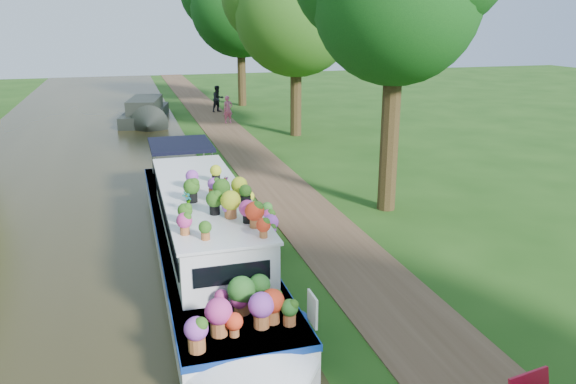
% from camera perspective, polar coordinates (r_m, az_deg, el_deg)
% --- Properties ---
extents(ground, '(100.00, 100.00, 0.00)m').
position_cam_1_polar(ground, '(14.02, 1.13, -6.93)').
color(ground, '#1C4310').
rests_on(ground, ground).
extents(canal_water, '(10.00, 100.00, 0.02)m').
position_cam_1_polar(canal_water, '(13.65, -24.03, -9.18)').
color(canal_water, '#2B2713').
rests_on(canal_water, ground).
extents(towpath, '(2.20, 100.00, 0.03)m').
position_cam_1_polar(towpath, '(14.39, 5.73, -6.30)').
color(towpath, brown).
rests_on(towpath, ground).
extents(plant_boat, '(2.29, 13.52, 2.31)m').
position_cam_1_polar(plant_boat, '(13.50, -8.39, -4.16)').
color(plant_boat, white).
rests_on(plant_boat, canal_water).
extents(tree_near_mid, '(6.90, 6.60, 9.40)m').
position_cam_1_polar(tree_near_mid, '(28.54, 0.76, 18.60)').
color(tree_near_mid, '#322510').
rests_on(tree_near_mid, ground).
extents(second_boat, '(3.19, 7.42, 1.38)m').
position_cam_1_polar(second_boat, '(33.77, -14.28, 7.84)').
color(second_boat, black).
rests_on(second_boat, canal_water).
extents(pedestrian_pink, '(0.63, 0.48, 1.54)m').
position_cam_1_polar(pedestrian_pink, '(32.46, -6.12, 8.34)').
color(pedestrian_pink, '#CE5581').
rests_on(pedestrian_pink, towpath).
extents(pedestrian_dark, '(1.00, 0.91, 1.67)m').
position_cam_1_polar(pedestrian_dark, '(36.45, -7.13, 9.38)').
color(pedestrian_dark, black).
rests_on(pedestrian_dark, towpath).
extents(verge_plant, '(0.48, 0.46, 0.42)m').
position_cam_1_polar(verge_plant, '(16.97, -2.53, -1.80)').
color(verge_plant, '#315E1C').
rests_on(verge_plant, ground).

